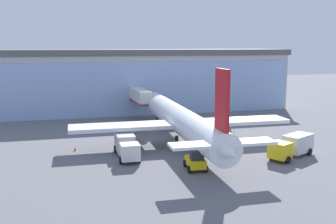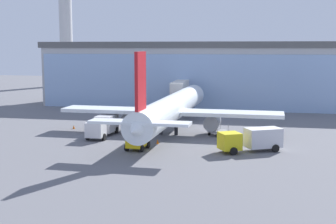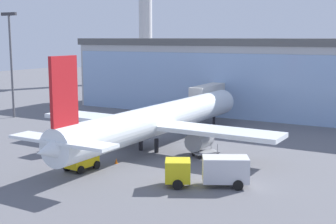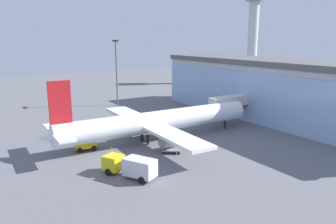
{
  "view_description": "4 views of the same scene",
  "coord_description": "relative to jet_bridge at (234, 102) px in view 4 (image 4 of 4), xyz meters",
  "views": [
    {
      "loc": [
        -14.41,
        -45.44,
        13.71
      ],
      "look_at": [
        -0.88,
        8.49,
        4.26
      ],
      "focal_mm": 42.0,
      "sensor_mm": 36.0,
      "label": 1
    },
    {
      "loc": [
        13.77,
        -56.8,
        11.97
      ],
      "look_at": [
        -0.34,
        7.91,
        2.66
      ],
      "focal_mm": 50.0,
      "sensor_mm": 36.0,
      "label": 2
    },
    {
      "loc": [
        28.99,
        -39.67,
        13.0
      ],
      "look_at": [
        0.92,
        8.24,
        4.15
      ],
      "focal_mm": 50.0,
      "sensor_mm": 36.0,
      "label": 3
    },
    {
      "loc": [
        47.79,
        -19.73,
        17.24
      ],
      "look_at": [
        0.9,
        8.93,
        4.92
      ],
      "focal_mm": 35.0,
      "sensor_mm": 36.0,
      "label": 4
    }
  ],
  "objects": [
    {
      "name": "catering_truck",
      "position": [
        -5.87,
        -25.19,
        -2.93
      ],
      "size": [
        2.55,
        7.32,
        2.65
      ],
      "rotation": [
        0.0,
        0.0,
        4.72
      ],
      "color": "silver",
      "rests_on": "ground"
    },
    {
      "name": "pushback_tug",
      "position": [
        0.88,
        -32.22,
        -3.43
      ],
      "size": [
        2.39,
        3.33,
        2.3
      ],
      "rotation": [
        0.0,
        0.0,
        1.49
      ],
      "color": "yellow",
      "rests_on": "ground"
    },
    {
      "name": "fuel_truck",
      "position": [
        14.07,
        -30.35,
        -2.93
      ],
      "size": [
        7.45,
        5.46,
        2.65
      ],
      "rotation": [
        0.0,
        0.0,
        3.65
      ],
      "color": "yellow",
      "rests_on": "ground"
    },
    {
      "name": "airplane",
      "position": [
        2.49,
        -20.24,
        -1.05
      ],
      "size": [
        30.68,
        39.22,
        11.44
      ],
      "rotation": [
        0.0,
        0.0,
        1.56
      ],
      "color": "white",
      "rests_on": "ground"
    },
    {
      "name": "ground",
      "position": [
        2.04,
        -26.94,
        -4.4
      ],
      "size": [
        240.0,
        240.0,
        0.0
      ],
      "primitive_type": "plane",
      "color": "slate"
    },
    {
      "name": "baggage_cart",
      "position": [
        9.23,
        -21.23,
        -3.9
      ],
      "size": [
        2.93,
        3.21,
        1.5
      ],
      "rotation": [
        0.0,
        0.0,
        0.95
      ],
      "color": "gray",
      "rests_on": "ground"
    },
    {
      "name": "apron_light_mast",
      "position": [
        -29.34,
        -13.87,
        5.8
      ],
      "size": [
        3.2,
        0.4,
        16.99
      ],
      "color": "#59595E",
      "rests_on": "ground"
    },
    {
      "name": "jet_bridge",
      "position": [
        0.0,
        0.0,
        0.0
      ],
      "size": [
        2.84,
        12.47,
        5.78
      ],
      "rotation": [
        0.0,
        0.0,
        1.62
      ],
      "color": "silver",
      "rests_on": "ground"
    },
    {
      "name": "terminal_building",
      "position": [
        2.04,
        10.22,
        2.04
      ],
      "size": [
        63.84,
        15.41,
        12.87
      ],
      "rotation": [
        0.0,
        0.0,
        0.01
      ],
      "color": "#B4B4B4",
      "rests_on": "ground"
    },
    {
      "name": "control_tower",
      "position": [
        -45.34,
        50.62,
        17.06
      ],
      "size": [
        7.26,
        7.26,
        35.92
      ],
      "color": "#BBBBBB",
      "rests_on": "ground"
    },
    {
      "name": "safety_cone_nose",
      "position": [
        2.44,
        -28.5,
        -4.12
      ],
      "size": [
        0.36,
        0.36,
        0.55
      ],
      "primitive_type": "cone",
      "color": "orange",
      "rests_on": "ground"
    },
    {
      "name": "safety_cone_wingtip",
      "position": [
        -12.07,
        -20.77,
        -4.12
      ],
      "size": [
        0.36,
        0.36,
        0.55
      ],
      "primitive_type": "cone",
      "color": "orange",
      "rests_on": "ground"
    }
  ]
}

